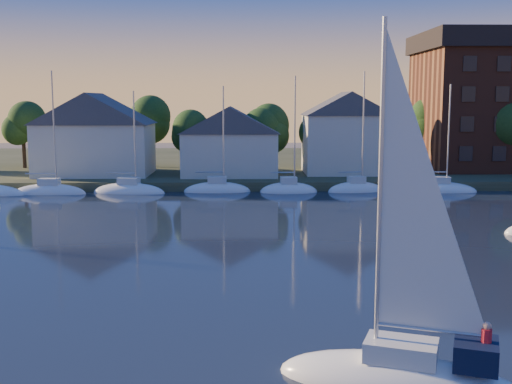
{
  "coord_description": "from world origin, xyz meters",
  "views": [
    {
      "loc": [
        -4.23,
        -18.5,
        9.82
      ],
      "look_at": [
        -3.53,
        22.0,
        3.99
      ],
      "focal_mm": 45.0,
      "sensor_mm": 36.0,
      "label": 1
    }
  ],
  "objects_px": {
    "clubhouse_west": "(95,133)",
    "clubhouse_east": "(346,132)",
    "clubhouse_centre": "(230,140)",
    "hero_sailboat": "(405,371)"
  },
  "relations": [
    {
      "from": "clubhouse_west",
      "to": "clubhouse_east",
      "type": "xyz_separation_m",
      "value": [
        30.0,
        1.0,
        0.07
      ]
    },
    {
      "from": "clubhouse_west",
      "to": "clubhouse_east",
      "type": "bearing_deg",
      "value": 1.91
    },
    {
      "from": "clubhouse_centre",
      "to": "clubhouse_east",
      "type": "bearing_deg",
      "value": 8.13
    },
    {
      "from": "hero_sailboat",
      "to": "clubhouse_east",
      "type": "bearing_deg",
      "value": -76.44
    },
    {
      "from": "clubhouse_west",
      "to": "clubhouse_centre",
      "type": "height_order",
      "value": "clubhouse_west"
    },
    {
      "from": "clubhouse_centre",
      "to": "clubhouse_west",
      "type": "bearing_deg",
      "value": 176.42
    },
    {
      "from": "clubhouse_west",
      "to": "clubhouse_centre",
      "type": "bearing_deg",
      "value": -3.58
    },
    {
      "from": "clubhouse_west",
      "to": "hero_sailboat",
      "type": "xyz_separation_m",
      "value": [
        23.26,
        -55.64,
        -5.36
      ]
    },
    {
      "from": "clubhouse_centre",
      "to": "clubhouse_east",
      "type": "xyz_separation_m",
      "value": [
        14.0,
        2.0,
        0.87
      ]
    },
    {
      "from": "clubhouse_east",
      "to": "hero_sailboat",
      "type": "xyz_separation_m",
      "value": [
        -6.74,
        -56.64,
        -5.43
      ]
    }
  ]
}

